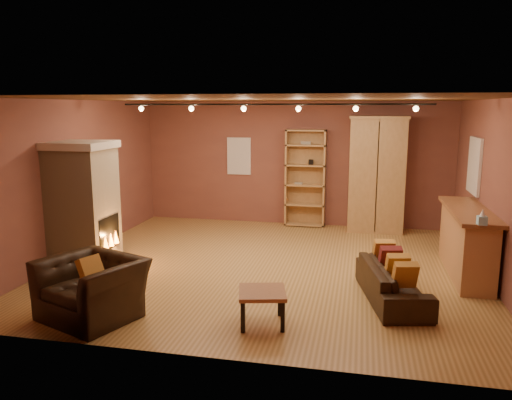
% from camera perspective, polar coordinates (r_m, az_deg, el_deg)
% --- Properties ---
extents(floor, '(7.00, 7.00, 0.00)m').
position_cam_1_polar(floor, '(8.60, 1.35, -7.54)').
color(floor, olive).
rests_on(floor, ground).
extents(ceiling, '(7.00, 7.00, 0.00)m').
position_cam_1_polar(ceiling, '(8.18, 1.44, 11.45)').
color(ceiling, brown).
rests_on(ceiling, back_wall).
extents(back_wall, '(7.00, 0.02, 2.80)m').
position_cam_1_polar(back_wall, '(11.46, 4.41, 4.16)').
color(back_wall, brown).
rests_on(back_wall, floor).
extents(left_wall, '(0.02, 6.50, 2.80)m').
position_cam_1_polar(left_wall, '(9.55, -19.73, 2.29)').
color(left_wall, brown).
rests_on(left_wall, floor).
extents(right_wall, '(0.02, 6.50, 2.80)m').
position_cam_1_polar(right_wall, '(8.37, 25.65, 0.77)').
color(right_wall, brown).
rests_on(right_wall, floor).
extents(fireplace, '(1.01, 0.98, 2.12)m').
position_cam_1_polar(fireplace, '(8.86, -19.09, -0.51)').
color(fireplace, tan).
rests_on(fireplace, floor).
extents(back_window, '(0.56, 0.04, 0.86)m').
position_cam_1_polar(back_window, '(11.66, -1.95, 5.04)').
color(back_window, silver).
rests_on(back_window, back_wall).
extents(bookcase, '(0.90, 0.35, 2.19)m').
position_cam_1_polar(bookcase, '(11.34, 5.69, 2.61)').
color(bookcase, tan).
rests_on(bookcase, floor).
extents(armoire, '(1.22, 0.69, 2.49)m').
position_cam_1_polar(armoire, '(11.06, 13.63, 2.88)').
color(armoire, tan).
rests_on(armoire, floor).
extents(bar_counter, '(0.61, 2.27, 1.09)m').
position_cam_1_polar(bar_counter, '(8.72, 22.91, -4.37)').
color(bar_counter, tan).
rests_on(bar_counter, floor).
extents(tissue_box, '(0.13, 0.13, 0.23)m').
position_cam_1_polar(tissue_box, '(7.50, 24.44, -1.92)').
color(tissue_box, '#92D0EA').
rests_on(tissue_box, bar_counter).
extents(right_window, '(0.05, 0.90, 1.00)m').
position_cam_1_polar(right_window, '(9.69, 23.70, 3.62)').
color(right_window, silver).
rests_on(right_window, right_wall).
extents(loveseat, '(0.86, 1.82, 0.74)m').
position_cam_1_polar(loveseat, '(7.29, 15.36, -8.33)').
color(loveseat, black).
rests_on(loveseat, floor).
extents(armchair, '(1.38, 1.15, 1.03)m').
position_cam_1_polar(armchair, '(6.78, -18.30, -8.52)').
color(armchair, black).
rests_on(armchair, floor).
extents(coffee_table, '(0.69, 0.69, 0.44)m').
position_cam_1_polar(coffee_table, '(6.30, 0.71, -10.86)').
color(coffee_table, brown).
rests_on(coffee_table, floor).
extents(track_rail, '(5.20, 0.09, 0.13)m').
position_cam_1_polar(track_rail, '(8.37, 1.69, 10.65)').
color(track_rail, black).
rests_on(track_rail, ceiling).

